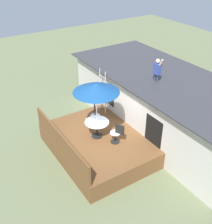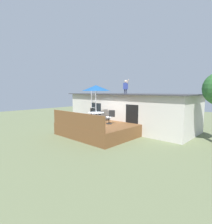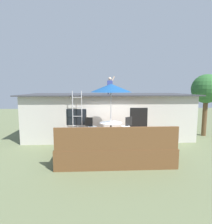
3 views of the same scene
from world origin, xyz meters
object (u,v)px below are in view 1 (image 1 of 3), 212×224
object	(u,v)px
patio_table	(97,125)
patio_chair_right	(117,133)
person_figure	(157,69)
patio_umbrella	(96,88)
patio_chair_left	(95,115)
step_ladder	(103,91)

from	to	relation	value
patio_table	patio_chair_right	xyz separation A→B (m)	(0.82, 0.47, -0.13)
person_figure	patio_chair_right	distance (m)	3.36
patio_umbrella	person_figure	world-z (taller)	person_figure
patio_chair_left	patio_chair_right	bearing A→B (deg)	26.61
patio_umbrella	patio_chair_right	world-z (taller)	patio_umbrella
person_figure	patio_chair_left	size ratio (longest dim) A/B	1.21
step_ladder	patio_chair_left	xyz separation A→B (m)	(0.76, -0.89, -0.64)
patio_table	person_figure	size ratio (longest dim) A/B	0.94
patio_chair_left	step_ladder	bearing A→B (deg)	156.52
patio_chair_left	patio_table	bearing A→B (deg)	-0.00
person_figure	patio_chair_left	bearing A→B (deg)	-113.33
patio_chair_left	person_figure	bearing A→B (deg)	92.84
patio_table	step_ladder	xyz separation A→B (m)	(-1.69, 1.35, 0.51)
patio_table	patio_chair_left	world-z (taller)	patio_chair_left
person_figure	patio_chair_right	world-z (taller)	person_figure
step_ladder	patio_chair_left	world-z (taller)	step_ladder
patio_umbrella	patio_chair_left	world-z (taller)	patio_umbrella
person_figure	patio_chair_left	xyz separation A→B (m)	(-1.10, -2.56, -2.10)
patio_table	patio_chair_right	distance (m)	0.96
person_figure	patio_chair_right	bearing A→B (deg)	-75.62
step_ladder	patio_chair_right	size ratio (longest dim) A/B	2.39
patio_chair_right	patio_table	bearing A→B (deg)	0.00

